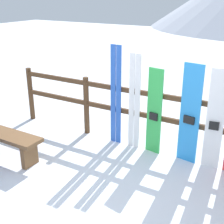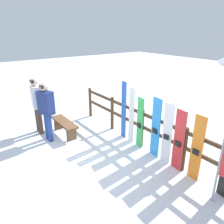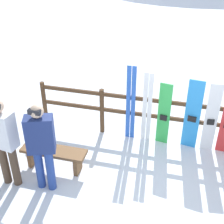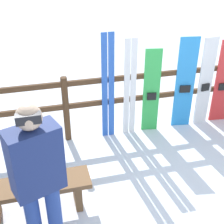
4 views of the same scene
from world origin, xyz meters
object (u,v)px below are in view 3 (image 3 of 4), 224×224
object	(u,v)px
bench	(54,154)
snowboard_green	(164,114)
ski_pair_blue	(131,104)
ski_pair_white	(147,108)
snowboard_white	(211,118)
person_white	(4,138)
person_navy	(41,143)
snowboard_blue	(192,115)

from	to	relation	value
bench	snowboard_green	distance (m)	2.38
ski_pair_blue	snowboard_green	distance (m)	0.73
ski_pair_white	snowboard_white	distance (m)	1.31
ski_pair_blue	snowboard_white	bearing A→B (deg)	-0.12
person_white	person_navy	xyz separation A→B (m)	(0.66, 0.06, -0.02)
person_white	ski_pair_blue	size ratio (longest dim) A/B	1.02
ski_pair_blue	snowboard_green	xyz separation A→B (m)	(0.71, -0.00, -0.15)
bench	snowboard_green	xyz separation A→B (m)	(1.91, 1.37, 0.39)
person_white	ski_pair_blue	bearing A→B (deg)	47.65
person_navy	snowboard_blue	bearing A→B (deg)	38.23
person_white	person_navy	bearing A→B (deg)	4.98
person_white	snowboard_white	distance (m)	3.97
person_white	ski_pair_blue	world-z (taller)	person_white
ski_pair_white	bench	bearing A→B (deg)	-138.42
person_white	person_navy	world-z (taller)	person_white
ski_pair_blue	snowboard_green	bearing A→B (deg)	-0.28
ski_pair_white	snowboard_green	distance (m)	0.37
ski_pair_blue	snowboard_blue	world-z (taller)	ski_pair_blue
snowboard_blue	snowboard_white	xyz separation A→B (m)	(0.37, -0.00, -0.02)
ski_pair_white	snowboard_green	bearing A→B (deg)	-0.55
snowboard_green	snowboard_white	world-z (taller)	snowboard_white
bench	person_white	xyz separation A→B (m)	(-0.59, -0.59, 0.69)
person_white	ski_pair_white	xyz separation A→B (m)	(2.14, 1.96, -0.21)
person_navy	snowboard_blue	world-z (taller)	person_navy
bench	snowboard_white	distance (m)	3.20
ski_pair_blue	snowboard_blue	distance (m)	1.29
bench	snowboard_blue	distance (m)	2.87
snowboard_blue	snowboard_green	bearing A→B (deg)	-179.99
person_white	snowboard_green	size ratio (longest dim) A/B	1.23
ski_pair_white	ski_pair_blue	bearing A→B (deg)	180.00
person_navy	snowboard_green	xyz separation A→B (m)	(1.84, 1.90, -0.29)
snowboard_blue	bench	bearing A→B (deg)	-151.09
person_navy	snowboard_white	size ratio (longest dim) A/B	1.12
bench	person_white	size ratio (longest dim) A/B	0.72
person_navy	bench	bearing A→B (deg)	97.75
bench	person_navy	world-z (taller)	person_navy
person_navy	snowboard_white	bearing A→B (deg)	34.32
person_white	snowboard_blue	bearing A→B (deg)	32.50
snowboard_green	snowboard_blue	bearing A→B (deg)	0.01
ski_pair_blue	snowboard_green	world-z (taller)	ski_pair_blue
bench	snowboard_white	size ratio (longest dim) A/B	0.83
person_white	snowboard_white	xyz separation A→B (m)	(3.44, 1.96, -0.25)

